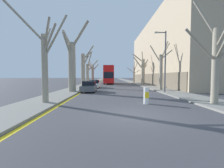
# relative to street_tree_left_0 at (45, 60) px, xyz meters

# --- Properties ---
(ground_plane) EXTENTS (300.00, 300.00, 0.00)m
(ground_plane) POSITION_rel_street_tree_left_0_xyz_m (5.82, -3.18, -3.14)
(ground_plane) COLOR #424247
(sidewalk_left) EXTENTS (3.03, 120.00, 0.12)m
(sidewalk_left) POSITION_rel_street_tree_left_0_xyz_m (-0.53, 46.82, -3.08)
(sidewalk_left) COLOR gray
(sidewalk_left) RESTS_ON ground
(sidewalk_right) EXTENTS (3.03, 120.00, 0.12)m
(sidewalk_right) POSITION_rel_street_tree_left_0_xyz_m (12.17, 46.82, -3.08)
(sidewalk_right) COLOR gray
(sidewalk_right) RESTS_ON ground
(building_facade_right) EXTENTS (10.08, 38.46, 14.57)m
(building_facade_right) POSITION_rel_street_tree_left_0_xyz_m (18.68, 25.30, 4.13)
(building_facade_right) COLOR tan
(building_facade_right) RESTS_ON ground
(kerb_line_stripe) EXTENTS (0.24, 120.00, 0.01)m
(kerb_line_stripe) POSITION_rel_street_tree_left_0_xyz_m (1.16, 46.82, -3.14)
(kerb_line_stripe) COLOR yellow
(kerb_line_stripe) RESTS_ON ground
(street_tree_left_0) EXTENTS (3.96, 3.63, 6.95)m
(street_tree_left_0) POSITION_rel_street_tree_left_0_xyz_m (0.00, 0.00, 0.00)
(street_tree_left_0) COLOR gray
(street_tree_left_0) RESTS_ON ground
(street_tree_left_1) EXTENTS (3.66, 3.34, 8.50)m
(street_tree_left_1) POSITION_rel_street_tree_left_0_xyz_m (0.04, 7.66, 0.50)
(street_tree_left_1) COLOR gray
(street_tree_left_1) RESTS_ON ground
(street_tree_left_2) EXTENTS (2.23, 1.30, 7.45)m
(street_tree_left_2) POSITION_rel_street_tree_left_0_xyz_m (0.12, 15.37, 0.13)
(street_tree_left_2) COLOR gray
(street_tree_left_2) RESTS_ON ground
(street_tree_left_3) EXTENTS (2.65, 3.75, 7.09)m
(street_tree_left_3) POSITION_rel_street_tree_left_0_xyz_m (-0.10, 22.27, -0.33)
(street_tree_left_3) COLOR gray
(street_tree_left_3) RESTS_ON ground
(street_tree_left_4) EXTENTS (2.99, 3.36, 6.61)m
(street_tree_left_4) POSITION_rel_street_tree_left_0_xyz_m (-0.01, 29.98, -0.19)
(street_tree_left_4) COLOR gray
(street_tree_left_4) RESTS_ON ground
(street_tree_right_0) EXTENTS (3.59, 3.17, 7.31)m
(street_tree_right_0) POSITION_rel_street_tree_left_0_xyz_m (11.71, -0.85, -0.01)
(street_tree_right_0) COLOR gray
(street_tree_right_0) RESTS_ON ground
(street_tree_right_1) EXTENTS (3.01, 2.28, 6.88)m
(street_tree_right_1) POSITION_rel_street_tree_left_0_xyz_m (11.72, 9.67, -0.10)
(street_tree_right_1) COLOR gray
(street_tree_right_1) RESTS_ON ground
(street_tree_right_2) EXTENTS (3.36, 2.32, 7.50)m
(street_tree_right_2) POSITION_rel_street_tree_left_0_xyz_m (11.74, 21.32, 0.20)
(street_tree_right_2) COLOR gray
(street_tree_right_2) RESTS_ON ground
(street_tree_right_3) EXTENTS (3.94, 2.47, 6.07)m
(street_tree_right_3) POSITION_rel_street_tree_left_0_xyz_m (11.59, 31.60, -0.39)
(street_tree_right_3) COLOR gray
(street_tree_right_3) RESTS_ON ground
(double_decker_bus) EXTENTS (2.48, 10.46, 4.48)m
(double_decker_bus) POSITION_rel_street_tree_left_0_xyz_m (4.42, 28.10, -0.60)
(double_decker_bus) COLOR red
(double_decker_bus) RESTS_ON ground
(parked_car_0) EXTENTS (1.71, 3.96, 1.37)m
(parked_car_0) POSITION_rel_street_tree_left_0_xyz_m (2.01, 8.30, -2.49)
(parked_car_0) COLOR #4C5156
(parked_car_0) RESTS_ON ground
(parked_car_1) EXTENTS (1.76, 4.39, 1.33)m
(parked_car_1) POSITION_rel_street_tree_left_0_xyz_m (2.01, 14.77, -2.51)
(parked_car_1) COLOR silver
(parked_car_1) RESTS_ON ground
(lamp_post) EXTENTS (1.40, 0.20, 7.17)m
(lamp_post) POSITION_rel_street_tree_left_0_xyz_m (11.00, 6.65, 0.90)
(lamp_post) COLOR #4C4F54
(lamp_post) RESTS_ON ground
(traffic_bollard) EXTENTS (0.39, 0.40, 1.20)m
(traffic_bollard) POSITION_rel_street_tree_left_0_xyz_m (7.26, -0.13, -2.54)
(traffic_bollard) COLOR white
(traffic_bollard) RESTS_ON ground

